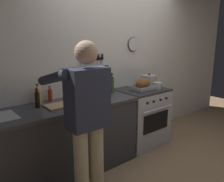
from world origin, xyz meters
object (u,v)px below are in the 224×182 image
at_px(stock_pot, 149,81).
at_px(bottle_vinegar, 97,88).
at_px(bottle_olive_oil, 112,85).
at_px(roasting_pan, 143,84).
at_px(bottle_hot_sauce, 50,95).
at_px(bottle_cooking_oil, 38,96).
at_px(bottle_soy_sauce, 37,100).
at_px(stove, 141,116).
at_px(cutting_board, 61,105).
at_px(person_cook, 87,117).
at_px(saucepan, 157,86).

xyz_separation_m(stock_pot, bottle_vinegar, (-1.05, -0.02, 0.02)).
bearing_deg(bottle_olive_oil, roasting_pan, -15.55).
bearing_deg(bottle_olive_oil, bottle_hot_sauce, 170.26).
xyz_separation_m(bottle_cooking_oil, bottle_soy_sauce, (-0.07, -0.15, -0.01)).
bearing_deg(roasting_pan, stock_pot, 23.96).
xyz_separation_m(stove, cutting_board, (-1.38, -0.03, 0.46)).
relative_size(person_cook, saucepan, 11.88).
relative_size(roasting_pan, bottle_cooking_oil, 1.44).
bearing_deg(bottle_olive_oil, bottle_soy_sauce, -179.40).
distance_m(stove, saucepan, 0.56).
bearing_deg(saucepan, bottle_cooking_oil, 167.78).
relative_size(person_cook, bottle_olive_oil, 5.75).
distance_m(person_cook, saucepan, 1.70).
relative_size(cutting_board, bottle_cooking_oil, 1.48).
height_order(person_cook, bottle_cooking_oil, person_cook).
height_order(roasting_pan, bottle_soy_sauce, bottle_soy_sauce).
bearing_deg(saucepan, cutting_board, 175.74).
bearing_deg(saucepan, bottle_vinegar, 167.82).
bearing_deg(stock_pot, stove, -162.64).
bearing_deg(bottle_cooking_oil, bottle_olive_oil, -7.57).
bearing_deg(bottle_hot_sauce, cutting_board, -87.65).
bearing_deg(stock_pot, bottle_cooking_oil, 175.33).
height_order(stove, stock_pot, stock_pot).
bearing_deg(cutting_board, roasting_pan, -0.58).
bearing_deg(bottle_soy_sauce, roasting_pan, -4.52).
relative_size(cutting_board, bottle_soy_sauce, 1.56).
distance_m(bottle_cooking_oil, bottle_vinegar, 0.77).
height_order(saucepan, bottle_soy_sauce, bottle_soy_sauce).
height_order(bottle_vinegar, bottle_soy_sauce, bottle_vinegar).
height_order(stove, saucepan, saucepan).
distance_m(cutting_board, bottle_vinegar, 0.60).
height_order(stock_pot, bottle_vinegar, bottle_vinegar).
bearing_deg(bottle_cooking_oil, stock_pot, -4.67).
xyz_separation_m(bottle_vinegar, bottle_soy_sauce, (-0.82, 0.02, -0.02)).
distance_m(saucepan, bottle_olive_oil, 0.75).
bearing_deg(bottle_vinegar, cutting_board, -170.56).
bearing_deg(person_cook, bottle_hot_sauce, 9.98).
xyz_separation_m(person_cook, saucepan, (1.62, 0.51, 0.00)).
bearing_deg(person_cook, stove, -52.50).
xyz_separation_m(cutting_board, bottle_soy_sauce, (-0.24, 0.11, 0.09)).
relative_size(cutting_board, bottle_vinegar, 1.33).
distance_m(roasting_pan, bottle_hot_sauce, 1.39).
distance_m(stock_pot, bottle_soy_sauce, 1.87).
xyz_separation_m(bottle_soy_sauce, bottle_hot_sauce, (0.22, 0.16, -0.02)).
bearing_deg(roasting_pan, bottle_olive_oil, 164.45).
distance_m(person_cook, bottle_vinegar, 0.97).
distance_m(saucepan, bottle_soy_sauce, 1.82).
relative_size(saucepan, bottle_cooking_oil, 0.57).
relative_size(roasting_pan, bottle_hot_sauce, 1.82).
bearing_deg(person_cook, roasting_pan, -53.61).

